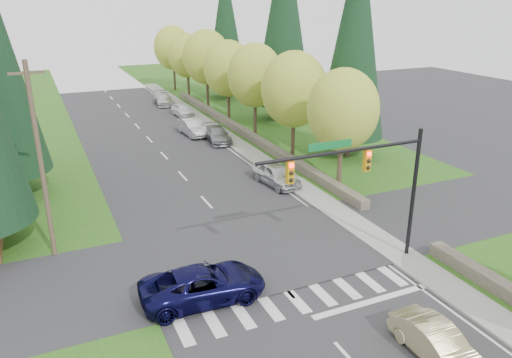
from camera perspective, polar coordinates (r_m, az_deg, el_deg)
ground at (r=20.65m, az=9.15°, el=-18.12°), size 120.00×120.00×0.00m
grass_east at (r=42.06m, az=9.26°, el=2.45°), size 14.00×110.00×0.06m
cross_street at (r=26.50m, az=-0.36°, el=-8.44°), size 120.00×8.00×0.10m
sidewalk_east at (r=40.85m, az=0.53°, el=2.24°), size 1.80×80.00×0.13m
curb_east at (r=40.52m, az=-0.56°, el=2.08°), size 0.20×80.00×0.13m
stone_wall_north at (r=48.46m, az=-1.61°, el=5.49°), size 0.70×40.00×0.70m
traffic_signal at (r=23.76m, az=12.78°, el=0.72°), size 8.70×0.37×6.80m
utility_pole at (r=26.37m, az=-23.40°, el=1.84°), size 1.60×0.24×10.00m
decid_tree_0 at (r=33.75m, az=9.92°, el=7.79°), size 4.80×4.80×8.37m
decid_tree_1 at (r=39.63m, az=4.38°, el=10.16°), size 5.20×5.20×8.80m
decid_tree_2 at (r=45.72m, az=-0.10°, el=11.74°), size 5.00×5.00×8.82m
decid_tree_3 at (r=52.19m, az=-3.22°, el=12.49°), size 5.00×5.00×8.55m
decid_tree_4 at (r=58.71m, az=-5.68°, el=13.69°), size 5.40×5.40×9.18m
decid_tree_5 at (r=65.34m, az=-7.88°, el=13.80°), size 4.80×4.80×8.30m
decid_tree_6 at (r=72.03m, az=-9.48°, el=14.58°), size 5.20×5.20×8.86m
conifer_e_a at (r=40.76m, az=11.28°, el=15.79°), size 5.44×5.44×17.80m
conifer_e_b at (r=53.21m, az=3.22°, el=18.19°), size 6.12×6.12×19.80m
conifer_e_c at (r=65.65m, az=-3.50°, el=17.27°), size 5.10×5.10×16.80m
sedan_champagne at (r=20.50m, az=19.98°, el=-17.21°), size 1.44×4.07×1.34m
suv_navy at (r=22.55m, az=-6.06°, el=-11.89°), size 5.64×2.73×1.55m
parked_car_a at (r=35.45m, az=2.31°, el=0.54°), size 2.34×4.66×1.52m
parked_car_b at (r=46.12m, az=-4.42°, el=5.10°), size 2.43×4.88×1.36m
parked_car_c at (r=48.64m, az=-7.30°, el=5.90°), size 2.02×4.79×1.54m
parked_car_d at (r=56.50m, az=-8.37°, el=7.81°), size 1.85×4.23×1.42m
parked_car_e at (r=63.11m, az=-10.51°, el=9.00°), size 2.51×5.12×1.43m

